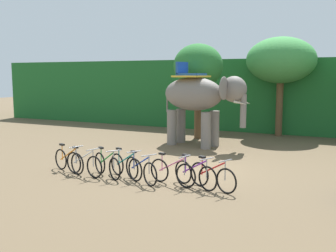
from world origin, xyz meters
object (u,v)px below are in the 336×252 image
(bike_white, at_px, (84,164))
(bike_green, at_px, (107,165))
(bike_purple, at_px, (195,174))
(tree_center_right, at_px, (281,61))
(elephant, at_px, (200,97))
(bike_blue, at_px, (141,170))
(bike_teal, at_px, (126,166))
(tree_left, at_px, (198,67))
(bike_orange, at_px, (69,161))
(bike_pink, at_px, (172,172))
(bike_red, at_px, (212,176))

(bike_white, relative_size, bike_green, 1.10)
(bike_green, relative_size, bike_purple, 0.97)
(tree_center_right, distance_m, elephant, 5.61)
(bike_blue, bearing_deg, tree_center_right, 79.68)
(bike_teal, distance_m, bike_purple, 2.32)
(tree_left, bearing_deg, bike_blue, -79.78)
(bike_white, relative_size, bike_purple, 1.06)
(tree_center_right, distance_m, bike_blue, 11.81)
(bike_white, bearing_deg, elephant, 78.13)
(bike_blue, bearing_deg, bike_orange, 178.16)
(bike_teal, bearing_deg, bike_blue, -20.41)
(elephant, relative_size, bike_orange, 2.58)
(elephant, relative_size, bike_green, 2.77)
(tree_left, xyz_separation_m, bike_white, (-0.51, -8.56, -3.20))
(elephant, distance_m, bike_pink, 6.73)
(tree_center_right, bearing_deg, bike_pink, -95.61)
(bike_pink, bearing_deg, tree_center_right, 84.39)
(tree_left, height_order, bike_white, tree_left)
(elephant, bearing_deg, bike_white, -101.87)
(tree_center_right, relative_size, bike_teal, 3.26)
(tree_left, height_order, bike_blue, tree_left)
(bike_orange, distance_m, bike_green, 1.50)
(bike_orange, bearing_deg, bike_red, 1.45)
(bike_purple, bearing_deg, elephant, 110.31)
(bike_green, distance_m, bike_purple, 2.93)
(bike_blue, xyz_separation_m, bike_pink, (0.95, 0.19, 0.00))
(tree_left, bearing_deg, bike_purple, -68.91)
(tree_center_right, relative_size, elephant, 1.21)
(bike_green, bearing_deg, tree_center_right, 73.26)
(bike_white, bearing_deg, bike_purple, 4.99)
(bike_orange, distance_m, bike_red, 4.96)
(tree_left, xyz_separation_m, tree_center_right, (3.55, 2.62, 0.34))
(bike_orange, bearing_deg, tree_center_right, 66.41)
(bike_teal, bearing_deg, bike_white, -166.18)
(tree_center_right, xyz_separation_m, bike_orange, (-4.80, -11.00, -3.53))
(tree_left, xyz_separation_m, bike_blue, (1.53, -8.47, -3.20))
(tree_center_right, height_order, bike_red, tree_center_right)
(bike_purple, bearing_deg, bike_teal, 179.64)
(tree_center_right, xyz_separation_m, bike_teal, (-2.69, -10.84, -3.53))
(tree_center_right, distance_m, bike_pink, 11.50)
(bike_pink, distance_m, bike_red, 1.23)
(bike_pink, bearing_deg, bike_red, 1.05)
(bike_green, bearing_deg, bike_orange, -179.25)
(elephant, distance_m, bike_green, 6.64)
(tree_left, bearing_deg, bike_white, -93.40)
(tree_left, distance_m, bike_green, 8.96)
(tree_left, distance_m, bike_orange, 9.06)
(bike_pink, distance_m, bike_purple, 0.70)
(bike_purple, bearing_deg, bike_white, -175.01)
(bike_blue, height_order, bike_purple, same)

